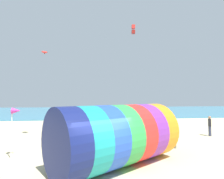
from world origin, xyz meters
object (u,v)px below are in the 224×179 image
Objects in this scene: giant_inflatable_tube at (118,135)px; bystander_near_water at (63,122)px; bystander_mid_beach at (210,126)px; kite_handler at (174,135)px; kite_red_parafoil at (45,52)px; beach_flag at (16,113)px; kite_red_box at (133,29)px.

giant_inflatable_tube is 4.29× the size of bystander_near_water.
giant_inflatable_tube is at bearing -148.76° from bystander_mid_beach.
kite_handler is 5.89m from bystander_mid_beach.
giant_inflatable_tube is 7.98× the size of kite_red_parafoil.
beach_flag is at bearing -165.38° from bystander_mid_beach.
kite_red_box is at bearing 112.83° from bystander_mid_beach.
kite_red_parafoil is 13.21m from kite_red_box.
bystander_mid_beach is at bearing 14.62° from beach_flag.
giant_inflatable_tube is 2.52× the size of beach_flag.
kite_red_box is at bearing -1.95° from kite_red_parafoil.
kite_red_box is 0.48× the size of beach_flag.
kite_handler is 1.27× the size of kite_red_box.
kite_red_box reaches higher than kite_red_parafoil.
beach_flag is at bearing -175.75° from kite_handler.
kite_red_box is (12.66, -0.43, 3.74)m from kite_red_parafoil.
giant_inflatable_tube reaches higher than kite_handler.
kite_handler is at bearing -147.73° from bystander_mid_beach.
bystander_near_water is at bearing 111.88° from giant_inflatable_tube.
bystander_near_water is at bearing 137.12° from kite_handler.
bystander_mid_beach reaches higher than kite_handler.
giant_inflatable_tube is 20.56m from kite_red_box.
kite_red_parafoil is 0.50× the size of bystander_mid_beach.
giant_inflatable_tube is 4.11× the size of kite_handler.
kite_red_parafoil is at bearing 115.15° from giant_inflatable_tube.
beach_flag is (-10.59, -14.10, -11.07)m from kite_red_box.
kite_handler is 11.61m from bystander_near_water.
bystander_mid_beach is (13.49, -4.75, 0.07)m from bystander_near_water.
kite_red_box is (0.68, 13.36, 12.70)m from kite_handler.
kite_handler is at bearing 30.02° from giant_inflatable_tube.
bystander_mid_beach reaches higher than bystander_near_water.
kite_red_box reaches higher than kite_handler.
bystander_mid_beach is at bearing 32.27° from kite_handler.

